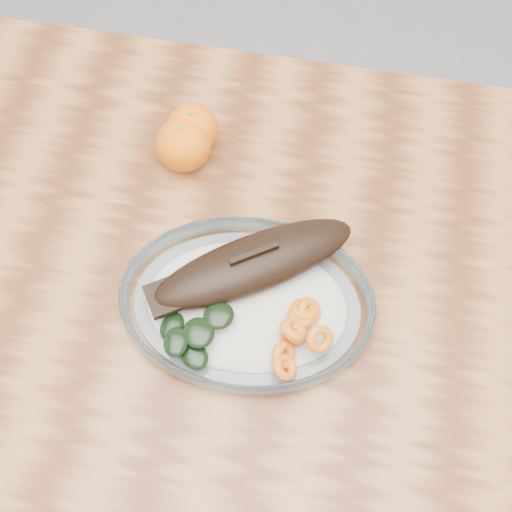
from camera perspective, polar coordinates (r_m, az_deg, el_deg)
name	(u,v)px	position (r m, az deg, el deg)	size (l,w,h in m)	color
ground	(223,424)	(1.50, -2.95, -14.73)	(3.00, 3.00, 0.00)	slate
dining_table	(201,326)	(0.87, -4.94, -6.21)	(1.20, 0.80, 0.75)	#5B2D15
plated_meal	(247,300)	(0.76, -0.78, -3.90)	(0.57, 0.57, 0.08)	white
orange_left	(184,145)	(0.85, -6.45, 9.79)	(0.07, 0.07, 0.07)	#FA6405
orange_right	(193,129)	(0.87, -5.66, 11.17)	(0.07, 0.07, 0.07)	#FA6405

